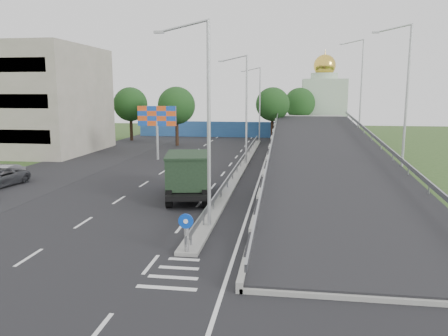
% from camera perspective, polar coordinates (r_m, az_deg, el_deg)
% --- Properties ---
extents(ground, '(160.00, 160.00, 0.00)m').
position_cam_1_polar(ground, '(17.00, -6.60, -13.98)').
color(ground, '#2D4C1E').
rests_on(ground, ground).
extents(road_surface, '(26.00, 90.00, 0.04)m').
position_cam_1_polar(road_surface, '(36.38, -3.18, -1.03)').
color(road_surface, black).
rests_on(road_surface, ground).
extents(parking_strip, '(8.00, 90.00, 0.05)m').
position_cam_1_polar(parking_strip, '(40.94, -21.32, -0.47)').
color(parking_strip, black).
rests_on(parking_strip, ground).
extents(median, '(1.00, 44.00, 0.20)m').
position_cam_1_polar(median, '(39.81, 2.19, 0.07)').
color(median, gray).
rests_on(median, ground).
extents(overpass_ramp, '(10.00, 50.00, 3.50)m').
position_cam_1_polar(overpass_ramp, '(39.50, 13.10, 2.17)').
color(overpass_ramp, gray).
rests_on(overpass_ramp, ground).
extents(median_guardrail, '(0.09, 44.00, 0.71)m').
position_cam_1_polar(median_guardrail, '(39.70, 2.20, 0.99)').
color(median_guardrail, gray).
rests_on(median_guardrail, median).
extents(sign_bollard, '(0.64, 0.23, 1.67)m').
position_cam_1_polar(sign_bollard, '(18.60, -4.94, -8.41)').
color(sign_bollard, black).
rests_on(sign_bollard, median).
extents(lamp_post_near, '(2.74, 0.18, 10.08)m').
position_cam_1_polar(lamp_post_near, '(21.42, -2.51, 7.05)').
color(lamp_post_near, '#B2B5B7').
rests_on(lamp_post_near, median).
extents(lamp_post_mid, '(2.74, 0.18, 10.08)m').
position_cam_1_polar(lamp_post_mid, '(41.23, 2.69, 8.38)').
color(lamp_post_mid, '#B2B5B7').
rests_on(lamp_post_mid, median).
extents(lamp_post_far, '(2.74, 0.18, 10.08)m').
position_cam_1_polar(lamp_post_far, '(61.16, 4.52, 8.83)').
color(lamp_post_far, '#B2B5B7').
rests_on(lamp_post_far, median).
extents(blue_wall, '(30.00, 0.50, 2.40)m').
position_cam_1_polar(blue_wall, '(67.74, 1.32, 5.05)').
color(blue_wall, '#285294').
rests_on(blue_wall, ground).
extents(church, '(7.00, 7.00, 13.80)m').
position_cam_1_polar(church, '(75.27, 12.84, 8.42)').
color(church, '#B2CCAD').
rests_on(church, ground).
extents(billboard, '(4.00, 0.24, 5.50)m').
position_cam_1_polar(billboard, '(45.04, -8.76, 6.34)').
color(billboard, '#B2B5B7').
rests_on(billboard, ground).
extents(tree_left_mid, '(4.80, 4.80, 7.60)m').
position_cam_1_polar(tree_left_mid, '(56.82, -6.22, 8.10)').
color(tree_left_mid, black).
rests_on(tree_left_mid, ground).
extents(tree_median_far, '(4.80, 4.80, 7.60)m').
position_cam_1_polar(tree_median_far, '(63.08, 6.37, 8.26)').
color(tree_median_far, black).
rests_on(tree_median_far, ground).
extents(tree_left_far, '(4.80, 4.80, 7.60)m').
position_cam_1_polar(tree_left_far, '(63.97, -12.12, 8.13)').
color(tree_left_far, black).
rests_on(tree_left_far, ground).
extents(tree_ramp_far, '(4.80, 4.80, 7.60)m').
position_cam_1_polar(tree_ramp_far, '(70.07, 9.87, 8.33)').
color(tree_ramp_far, black).
rests_on(tree_ramp_far, ground).
extents(dump_truck, '(3.72, 7.23, 3.04)m').
position_cam_1_polar(dump_truck, '(28.73, -4.64, -0.56)').
color(dump_truck, black).
rests_on(dump_truck, ground).
extents(parked_car_b, '(1.53, 4.34, 1.43)m').
position_cam_1_polar(parked_car_b, '(36.95, -27.13, -0.81)').
color(parked_car_b, gray).
rests_on(parked_car_b, ground).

